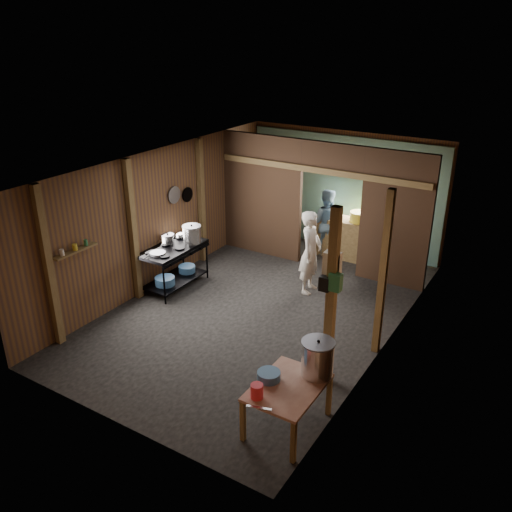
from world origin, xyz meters
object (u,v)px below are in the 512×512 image
Objects in this scene: stove_pot_large at (192,235)px; stock_pot at (318,359)px; gas_range at (174,267)px; pink_bucket at (257,391)px; yellow_tub at (359,217)px; cook at (311,252)px; prep_table at (287,406)px.

stove_pot_large is 0.73× the size of stock_pot.
gas_range reaches higher than pink_bucket.
stock_pot is (3.90, -1.91, 0.44)m from gas_range.
yellow_tub reaches higher than pink_bucket.
stove_pot_large is 0.23× the size of cook.
cook is (-1.23, 3.89, 0.08)m from pink_bucket.
yellow_tub reaches higher than prep_table.
pink_bucket is at bearing -79.85° from yellow_tub.
gas_range is at bearing 142.41° from pink_bucket.
prep_table is 5.77× the size of pink_bucket.
prep_table is at bearing 61.46° from pink_bucket.
stock_pot is at bearing -26.05° from gas_range.
cook reaches higher than stock_pot.
yellow_tub is (-1.43, 4.98, 0.11)m from stock_pot.
prep_table is 2.69× the size of yellow_tub.
stock_pot is 2.72× the size of pink_bucket.
prep_table is 2.13× the size of stock_pot.
cook is (-0.20, -1.87, -0.17)m from yellow_tub.
prep_table is at bearing -115.33° from stock_pot.
cook is at bearing 117.65° from stock_pot.
stock_pot is 3.51m from cook.
gas_range is 2.60m from cook.
cook is at bearing 21.39° from stove_pot_large.
yellow_tub is 0.25× the size of cook.
yellow_tub is (2.30, 2.69, -0.03)m from stove_pot_large.
stove_pot_large reaches higher than stock_pot.
gas_range is 3.98m from yellow_tub.
yellow_tub is at bearing -11.99° from cook.
stock_pot is 0.89m from pink_bucket.
cook reaches higher than prep_table.
gas_range is 4.43m from pink_bucket.
gas_range is 4.36m from stock_pot.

